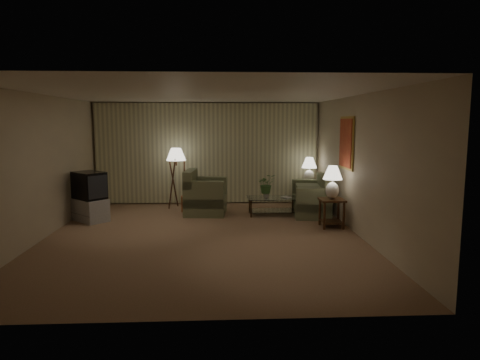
% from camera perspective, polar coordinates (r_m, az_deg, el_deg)
% --- Properties ---
extents(ground, '(7.00, 7.00, 0.00)m').
position_cam_1_polar(ground, '(8.31, -4.90, -7.53)').
color(ground, '#9F7557').
rests_on(ground, ground).
extents(room_shell, '(6.04, 7.02, 2.72)m').
position_cam_1_polar(room_shell, '(9.53, -4.57, 5.10)').
color(room_shell, '#C0AE93').
rests_on(room_shell, ground).
extents(sofa, '(1.78, 1.15, 0.71)m').
position_cam_1_polar(sofa, '(10.38, 9.40, -2.49)').
color(sofa, '#6E7250').
rests_on(sofa, ground).
extents(armchair, '(1.16, 1.12, 0.83)m').
position_cam_1_polar(armchair, '(10.22, -4.60, -2.23)').
color(armchair, '#6E7250').
rests_on(armchair, ground).
extents(side_table_near, '(0.50, 0.50, 0.60)m').
position_cam_1_polar(side_table_near, '(9.12, 12.13, -3.67)').
color(side_table_near, '#38200F').
rests_on(side_table_near, ground).
extents(side_table_far, '(0.53, 0.44, 0.60)m').
position_cam_1_polar(side_table_far, '(11.30, 9.15, -1.40)').
color(side_table_far, '#38200F').
rests_on(side_table_far, ground).
extents(table_lamp_near, '(0.40, 0.40, 0.69)m').
position_cam_1_polar(table_lamp_near, '(9.02, 12.24, 0.08)').
color(table_lamp_near, white).
rests_on(table_lamp_near, side_table_near).
extents(table_lamp_far, '(0.39, 0.39, 0.68)m').
position_cam_1_polar(table_lamp_far, '(11.22, 9.21, 1.60)').
color(table_lamp_far, white).
rests_on(table_lamp_far, side_table_far).
extents(coffee_table, '(1.19, 0.65, 0.41)m').
position_cam_1_polar(coffee_table, '(10.14, 4.35, -3.10)').
color(coffee_table, silver).
rests_on(coffee_table, ground).
extents(tv_cabinet, '(1.29, 1.29, 0.50)m').
position_cam_1_polar(tv_cabinet, '(10.07, -19.32, -3.77)').
color(tv_cabinet, '#B6B5B8').
rests_on(tv_cabinet, ground).
extents(crt_tv, '(1.19, 1.19, 0.60)m').
position_cam_1_polar(crt_tv, '(9.98, -19.46, -0.68)').
color(crt_tv, black).
rests_on(crt_tv, tv_cabinet).
extents(floor_lamp, '(0.50, 0.50, 1.53)m').
position_cam_1_polar(floor_lamp, '(10.96, -8.46, 0.43)').
color(floor_lamp, '#38200F').
rests_on(floor_lamp, ground).
extents(ottoman, '(0.62, 0.62, 0.38)m').
position_cam_1_polar(ottoman, '(10.61, -6.33, -3.13)').
color(ottoman, '#A25936').
rests_on(ottoman, ground).
extents(vase, '(0.15, 0.15, 0.14)m').
position_cam_1_polar(vase, '(10.09, 3.52, -1.96)').
color(vase, silver).
rests_on(vase, coffee_table).
extents(flowers, '(0.48, 0.44, 0.46)m').
position_cam_1_polar(flowers, '(10.04, 3.53, -0.29)').
color(flowers, '#3F6D30').
rests_on(flowers, vase).
extents(book, '(0.26, 0.28, 0.02)m').
position_cam_1_polar(book, '(10.05, 5.85, -2.37)').
color(book, olive).
rests_on(book, coffee_table).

